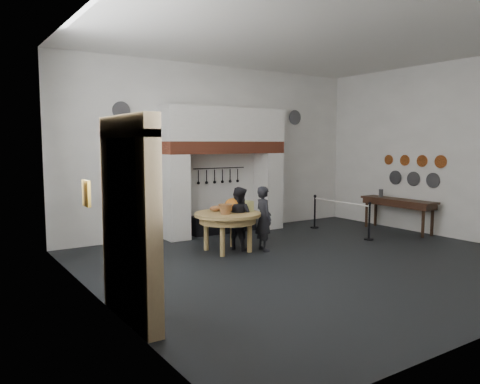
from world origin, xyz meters
TOP-DOWN VIEW (x-y plane):
  - floor at (0.00, 0.00)m, footprint 9.00×8.00m
  - ceiling at (0.00, 0.00)m, footprint 9.00×8.00m
  - wall_back at (0.00, 4.00)m, footprint 9.00×0.02m
  - wall_left at (-4.50, 0.00)m, footprint 0.02×8.00m
  - wall_right at (4.50, 0.00)m, footprint 0.02×8.00m
  - chimney_pier_left at (-1.48, 3.65)m, footprint 0.55×0.70m
  - chimney_pier_right at (1.48, 3.65)m, footprint 0.55×0.70m
  - hearth_brick_band at (0.00, 3.65)m, footprint 3.50×0.72m
  - chimney_hood at (0.00, 3.65)m, footprint 3.50×0.70m
  - iron_range at (0.00, 3.72)m, footprint 1.90×0.45m
  - utensil_rail at (0.00, 3.92)m, footprint 1.60×0.02m
  - door_recess at (-4.47, -1.00)m, footprint 0.04×1.10m
  - door_jamb_near at (-4.38, -1.70)m, footprint 0.22×0.30m
  - door_jamb_far at (-4.38, -0.30)m, footprint 0.22×0.30m
  - door_lintel at (-4.38, -1.00)m, footprint 0.22×1.70m
  - wall_plaque at (-4.45, 0.80)m, footprint 0.05×0.34m
  - work_table at (-1.09, 1.76)m, footprint 1.73×1.73m
  - pumpkin at (-0.89, 1.86)m, footprint 0.36×0.36m
  - cheese_block_big at (-0.59, 1.71)m, footprint 0.22×0.22m
  - cheese_block_small at (-0.61, 2.01)m, footprint 0.18×0.18m
  - wicker_basket at (-1.24, 1.61)m, footprint 0.37×0.37m
  - bread_loaf at (-1.19, 2.11)m, footprint 0.31×0.18m
  - visitor_near at (-0.37, 1.38)m, footprint 0.44×0.59m
  - visitor_far at (-0.77, 1.78)m, footprint 0.72×0.82m
  - side_table at (4.10, 1.20)m, footprint 0.55×2.20m
  - pewter_jug at (4.10, 1.80)m, footprint 0.12×0.12m
  - copper_pan_a at (4.46, 0.20)m, footprint 0.03×0.34m
  - copper_pan_b at (4.46, 0.75)m, footprint 0.03×0.32m
  - copper_pan_c at (4.46, 1.30)m, footprint 0.03×0.30m
  - copper_pan_d at (4.46, 1.85)m, footprint 0.03×0.28m
  - pewter_plate_left at (4.46, 0.40)m, footprint 0.03×0.40m
  - pewter_plate_mid at (4.46, 1.00)m, footprint 0.03×0.40m
  - pewter_plate_right at (4.46, 1.60)m, footprint 0.03×0.40m
  - pewter_plate_back_left at (-2.70, 3.96)m, footprint 0.44×0.03m
  - pewter_plate_back_right at (2.70, 3.96)m, footprint 0.44×0.03m
  - barrier_post_near at (2.55, 0.85)m, footprint 0.05×0.05m
  - barrier_post_far at (2.55, 2.85)m, footprint 0.05×0.05m
  - barrier_rope at (2.55, 1.85)m, footprint 0.04×2.00m

SIDE VIEW (x-z plane):
  - floor at x=0.00m, z-range -0.01..0.01m
  - iron_range at x=0.00m, z-range 0.00..0.50m
  - barrier_post_near at x=2.55m, z-range 0.00..0.90m
  - barrier_post_far at x=2.55m, z-range 0.00..0.90m
  - visitor_far at x=-0.77m, z-range 0.00..1.44m
  - visitor_near at x=-0.37m, z-range 0.00..1.47m
  - work_table at x=-1.09m, z-range 0.80..0.88m
  - barrier_rope at x=2.55m, z-range 0.83..0.87m
  - side_table at x=4.10m, z-range 0.84..0.90m
  - bread_loaf at x=-1.19m, z-range 0.87..1.01m
  - cheese_block_small at x=-0.61m, z-range 0.88..1.07m
  - wicker_basket at x=-1.24m, z-range 0.88..1.09m
  - cheese_block_big at x=-0.59m, z-range 0.88..1.11m
  - pewter_jug at x=4.10m, z-range 0.90..1.12m
  - pumpkin at x=-0.89m, z-range 0.88..1.18m
  - chimney_pier_left at x=-1.48m, z-range 0.00..2.15m
  - chimney_pier_right at x=1.48m, z-range 0.00..2.15m
  - door_recess at x=-4.47m, z-range 0.00..2.50m
  - door_jamb_near at x=-4.38m, z-range 0.00..2.60m
  - door_jamb_far at x=-4.38m, z-range 0.00..2.60m
  - pewter_plate_left at x=4.46m, z-range 1.25..1.65m
  - pewter_plate_mid at x=4.46m, z-range 1.25..1.65m
  - pewter_plate_right at x=4.46m, z-range 1.25..1.65m
  - wall_plaque at x=-4.45m, z-range 1.38..1.82m
  - utensil_rail at x=0.00m, z-range 1.74..1.76m
  - copper_pan_b at x=4.46m, z-range 1.79..2.11m
  - copper_pan_d at x=4.46m, z-range 1.81..2.09m
  - copper_pan_a at x=4.46m, z-range 1.78..2.12m
  - copper_pan_c at x=4.46m, z-range 1.80..2.10m
  - wall_back at x=0.00m, z-range 0.00..4.50m
  - wall_left at x=-4.50m, z-range 0.00..4.50m
  - wall_right at x=4.50m, z-range 0.00..4.50m
  - hearth_brick_band at x=0.00m, z-range 2.15..2.47m
  - door_lintel at x=-4.38m, z-range 2.50..2.80m
  - chimney_hood at x=0.00m, z-range 2.47..3.37m
  - pewter_plate_back_left at x=-2.70m, z-range 2.98..3.42m
  - pewter_plate_back_right at x=2.70m, z-range 2.98..3.42m
  - ceiling at x=0.00m, z-range 4.49..4.51m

